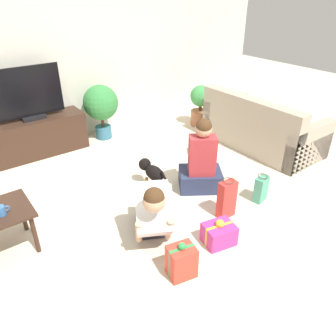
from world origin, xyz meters
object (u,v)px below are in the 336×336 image
Objects in this scene: tv_console at (38,136)px; potted_plant_back_right at (101,105)px; gift_box_b at (181,261)px; person_kneeling at (152,211)px; mug at (1,211)px; gift_box_a at (219,234)px; sofa_right at (260,129)px; potted_plant_corner_right at (200,104)px; tv at (29,96)px; gift_bag_b at (261,189)px; dog at (152,171)px; gift_bag_a at (227,199)px; person_sitting at (201,164)px.

potted_plant_back_right is (1.05, -0.05, 0.29)m from tv_console.
gift_box_b is at bearing -104.83° from potted_plant_back_right.
person_kneeling is 1.36m from mug.
sofa_right is at bearing 30.57° from gift_box_a.
gift_box_a is at bearing 120.57° from sofa_right.
tv is at bearing 167.91° from potted_plant_corner_right.
potted_plant_corner_right is at bearing -12.09° from tv.
sofa_right is 2.96m from gift_box_b.
tv is at bearing 121.05° from gift_bag_b.
gift_bag_a is at bearing 103.95° from dog.
mug is at bearing 158.67° from gift_bag_a.
gift_box_b is 0.78× the size of gift_bag_a.
mug is (-3.63, -1.40, 0.12)m from potted_plant_corner_right.
gift_bag_b is at bearing -17.90° from mug.
mug is at bearing -158.94° from potted_plant_corner_right.
potted_plant_corner_right is 2.71m from gift_bag_a.
person_sitting is 0.62m from gift_bag_a.
person_kneeling reaches higher than tv_console.
gift_bag_a is (1.16, -2.79, -0.67)m from tv.
potted_plant_back_right is 1.91× the size of gift_bag_a.
gift_bag_a is at bearing 35.97° from gift_box_a.
gift_box_b is 1.07× the size of gift_bag_b.
gift_bag_a is at bearing 17.43° from person_kneeling.
tv is 2.10m from dog.
sofa_right is 2.04m from dog.
dog is at bearing 85.10° from person_kneeling.
sofa_right is 2.01× the size of potted_plant_back_right.
person_kneeling is 2.37× the size of gift_box_a.
gift_box_b is at bearing 61.25° from dog.
gift_box_b is 1.67m from mug.
gift_bag_b is 2.85× the size of mug.
person_sitting is 0.77m from gift_bag_b.
gift_bag_b is at bearing 130.48° from sofa_right.
gift_bag_a is (0.33, -0.98, -0.01)m from dog.
tv_console is at bearing 94.12° from gift_box_b.
gift_bag_a is at bearing -87.75° from potted_plant_back_right.
person_kneeling is at bearing 83.29° from gift_box_b.
sofa_right is 1.96m from gift_bag_a.
tv reaches higher than person_sitting.
person_kneeling is at bearing 168.52° from gift_bag_a.
potted_plant_back_right is 1.22× the size of potted_plant_corner_right.
gift_box_a is at bearing -32.41° from mug.
potted_plant_corner_right is at bearing 51.95° from gift_box_a.
gift_bag_b is at bearing 156.16° from person_sitting.
gift_bag_a is (1.16, -2.79, -0.06)m from tv_console.
tv_console reaches higher than gift_bag_b.
mug is at bearing 0.89° from dog.
mug is (-1.74, -0.17, 0.27)m from dog.
mug is at bearing 28.58° from person_sitting.
tv_console is 3.16m from gift_box_a.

